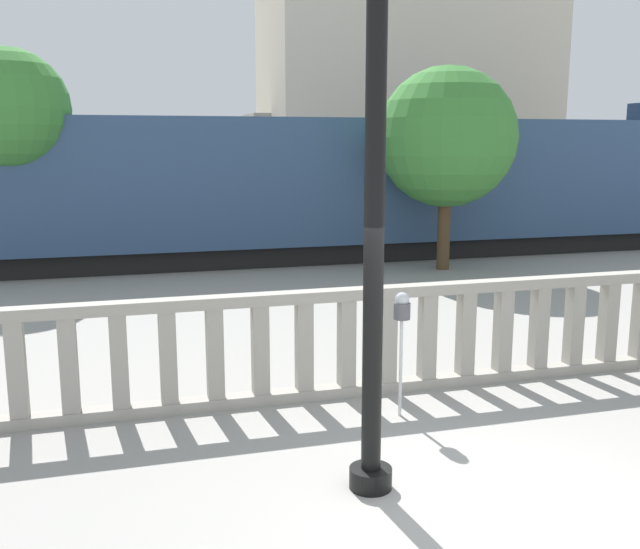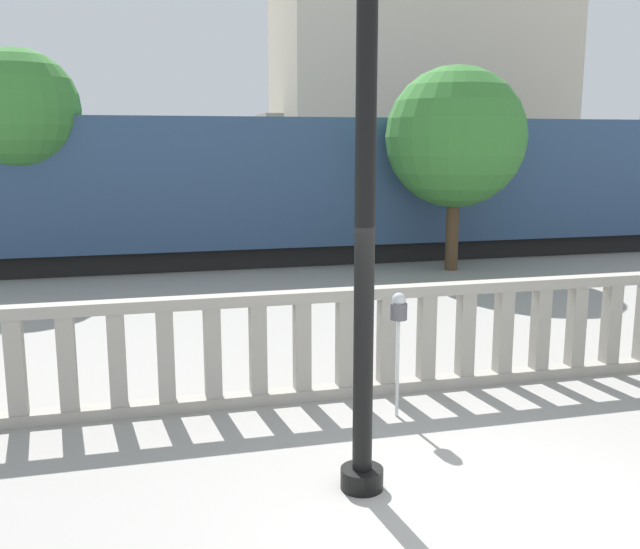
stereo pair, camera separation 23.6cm
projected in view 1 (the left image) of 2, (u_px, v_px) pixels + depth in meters
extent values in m
plane|color=gray|center=(487.00, 514.00, 6.31)|extent=(160.00, 160.00, 0.00)
cube|color=#9E998E|center=(367.00, 388.00, 9.32)|extent=(13.51, 0.24, 0.14)
cube|color=#9E998E|center=(368.00, 293.00, 9.09)|extent=(13.51, 0.24, 0.14)
cube|color=#9E998E|center=(17.00, 369.00, 8.08)|extent=(0.20, 0.20, 1.13)
cube|color=#9E998E|center=(69.00, 365.00, 8.23)|extent=(0.20, 0.20, 1.13)
cube|color=#9E998E|center=(119.00, 361.00, 8.38)|extent=(0.20, 0.20, 1.13)
cube|color=#9E998E|center=(168.00, 357.00, 8.53)|extent=(0.20, 0.20, 1.13)
cube|color=#9E998E|center=(215.00, 353.00, 8.68)|extent=(0.20, 0.20, 1.13)
cube|color=#9E998E|center=(260.00, 350.00, 8.83)|extent=(0.20, 0.20, 1.13)
cube|color=#9E998E|center=(304.00, 346.00, 8.98)|extent=(0.20, 0.20, 1.13)
cube|color=#9E998E|center=(346.00, 343.00, 9.13)|extent=(0.20, 0.20, 1.13)
cube|color=#9E998E|center=(387.00, 339.00, 9.28)|extent=(0.20, 0.20, 1.13)
cube|color=#9E998E|center=(427.00, 336.00, 9.43)|extent=(0.20, 0.20, 1.13)
cube|color=#9E998E|center=(466.00, 333.00, 9.58)|extent=(0.20, 0.20, 1.13)
cube|color=#9E998E|center=(503.00, 330.00, 9.73)|extent=(0.20, 0.20, 1.13)
cube|color=#9E998E|center=(539.00, 327.00, 9.88)|extent=(0.20, 0.20, 1.13)
cube|color=#9E998E|center=(574.00, 324.00, 10.03)|extent=(0.20, 0.20, 1.13)
cube|color=#9E998E|center=(608.00, 322.00, 10.18)|extent=(0.20, 0.20, 1.13)
cylinder|color=black|center=(371.00, 478.00, 6.77)|extent=(0.41, 0.41, 0.20)
cylinder|color=black|center=(375.00, 139.00, 6.19)|extent=(0.19, 0.19, 6.14)
cylinder|color=silver|center=(401.00, 368.00, 8.47)|extent=(0.04, 0.04, 1.19)
cylinder|color=#4C4C51|center=(402.00, 311.00, 8.34)|extent=(0.20, 0.20, 0.20)
sphere|color=#B2B7BC|center=(402.00, 299.00, 8.32)|extent=(0.17, 0.17, 0.17)
cube|color=black|center=(354.00, 248.00, 20.17)|extent=(24.96, 2.11, 0.55)
cube|color=navy|center=(354.00, 179.00, 19.81)|extent=(25.47, 2.64, 3.29)
cube|color=black|center=(25.00, 212.00, 30.20)|extent=(24.83, 2.53, 0.55)
cube|color=gray|center=(21.00, 166.00, 29.84)|extent=(25.34, 3.16, 3.30)
cube|color=gray|center=(281.00, 121.00, 32.47)|extent=(3.00, 2.84, 0.60)
cube|color=beige|center=(407.00, 45.00, 32.37)|extent=(12.86, 6.19, 15.11)
cylinder|color=#4C3823|center=(444.00, 230.00, 18.16)|extent=(0.32, 0.32, 2.04)
sphere|color=#387A33|center=(447.00, 137.00, 17.73)|extent=(3.49, 3.49, 3.49)
cylinder|color=#4C3823|center=(16.00, 218.00, 16.90)|extent=(0.41, 0.41, 2.91)
sphere|color=#387A33|center=(8.00, 109.00, 16.43)|extent=(2.83, 2.83, 2.83)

